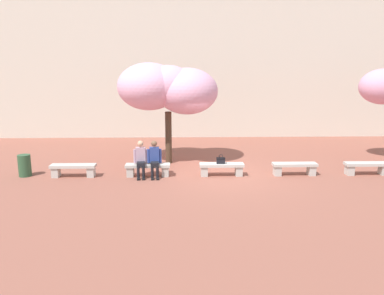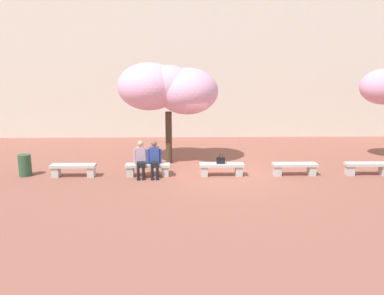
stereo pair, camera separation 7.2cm
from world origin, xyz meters
name	(u,v)px [view 1 (the left image)]	position (x,y,z in m)	size (l,w,h in m)	color
ground_plane	(221,176)	(0.00, 0.00, 0.00)	(100.00, 100.00, 0.00)	#8E5142
building_facade	(206,44)	(0.00, 9.81, 5.22)	(28.00, 4.00, 10.44)	beige
stone_bench_west_end	(73,169)	(-5.27, 0.00, 0.30)	(1.58, 0.42, 0.45)	#BCB7AD
stone_bench_near_west	(148,168)	(-2.64, 0.00, 0.30)	(1.58, 0.42, 0.45)	#BCB7AD
stone_bench_center	(222,168)	(0.00, 0.00, 0.30)	(1.58, 0.42, 0.45)	#BCB7AD
stone_bench_near_east	(295,167)	(2.64, 0.00, 0.30)	(1.58, 0.42, 0.45)	#BCB7AD
stone_bench_east_end	(367,167)	(5.27, 0.00, 0.30)	(1.58, 0.42, 0.45)	#BCB7AD
person_seated_left	(141,158)	(-2.87, -0.05, 0.70)	(0.51, 0.70, 1.29)	black
person_seated_right	(154,158)	(-2.39, -0.05, 0.70)	(0.51, 0.71, 1.29)	black
handbag	(221,160)	(-0.03, -0.01, 0.58)	(0.30, 0.15, 0.34)	black
cherry_tree_main	(168,88)	(-1.96, 2.07, 3.01)	(3.99, 2.71, 4.02)	#473323
trash_bin	(25,165)	(-7.03, 0.14, 0.39)	(0.44, 0.44, 0.78)	#2D5133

